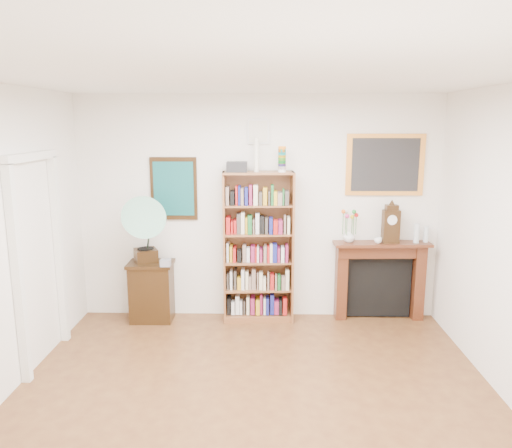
% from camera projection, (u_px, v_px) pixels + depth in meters
% --- Properties ---
extents(room, '(4.51, 5.01, 2.81)m').
position_uv_depth(room, '(253.00, 264.00, 3.79)').
color(room, '#532D19').
rests_on(room, ground).
extents(door_casing, '(0.08, 1.02, 2.17)m').
position_uv_depth(door_casing, '(38.00, 243.00, 5.04)').
color(door_casing, white).
rests_on(door_casing, left_wall).
extents(teal_poster, '(0.58, 0.04, 0.78)m').
position_uv_depth(teal_poster, '(174.00, 189.00, 6.19)').
color(teal_poster, black).
rests_on(teal_poster, back_wall).
extents(small_picture, '(0.26, 0.04, 0.30)m').
position_uv_depth(small_picture, '(258.00, 131.00, 6.03)').
color(small_picture, white).
rests_on(small_picture, back_wall).
extents(gilt_painting, '(0.95, 0.04, 0.75)m').
position_uv_depth(gilt_painting, '(385.00, 165.00, 6.08)').
color(gilt_painting, '#EB983C').
rests_on(gilt_painting, back_wall).
extents(bookshelf, '(0.88, 0.36, 2.16)m').
position_uv_depth(bookshelf, '(258.00, 239.00, 6.14)').
color(bookshelf, brown).
rests_on(bookshelf, floor).
extents(side_cabinet, '(0.56, 0.41, 0.75)m').
position_uv_depth(side_cabinet, '(152.00, 291.00, 6.26)').
color(side_cabinet, black).
rests_on(side_cabinet, floor).
extents(fireplace, '(1.20, 0.33, 1.00)m').
position_uv_depth(fireplace, '(380.00, 274.00, 6.29)').
color(fireplace, '#451E10').
rests_on(fireplace, floor).
extents(gramophone, '(0.74, 0.81, 0.86)m').
position_uv_depth(gramophone, '(141.00, 226.00, 5.98)').
color(gramophone, black).
rests_on(gramophone, side_cabinet).
extents(cd_stack, '(0.12, 0.12, 0.08)m').
position_uv_depth(cd_stack, '(166.00, 263.00, 6.02)').
color(cd_stack, '#A7A6B2').
rests_on(cd_stack, side_cabinet).
extents(mantel_clock, '(0.21, 0.13, 0.47)m').
position_uv_depth(mantel_clock, '(391.00, 225.00, 6.09)').
color(mantel_clock, black).
rests_on(mantel_clock, fireplace).
extents(flower_vase, '(0.19, 0.19, 0.15)m').
position_uv_depth(flower_vase, '(349.00, 236.00, 6.16)').
color(flower_vase, silver).
rests_on(flower_vase, fireplace).
extents(teacup, '(0.09, 0.09, 0.07)m').
position_uv_depth(teacup, '(378.00, 240.00, 6.10)').
color(teacup, white).
rests_on(teacup, fireplace).
extents(bottle_left, '(0.07, 0.07, 0.24)m').
position_uv_depth(bottle_left, '(417.00, 233.00, 6.11)').
color(bottle_left, silver).
rests_on(bottle_left, fireplace).
extents(bottle_right, '(0.06, 0.06, 0.20)m').
position_uv_depth(bottle_right, '(426.00, 234.00, 6.15)').
color(bottle_right, silver).
rests_on(bottle_right, fireplace).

